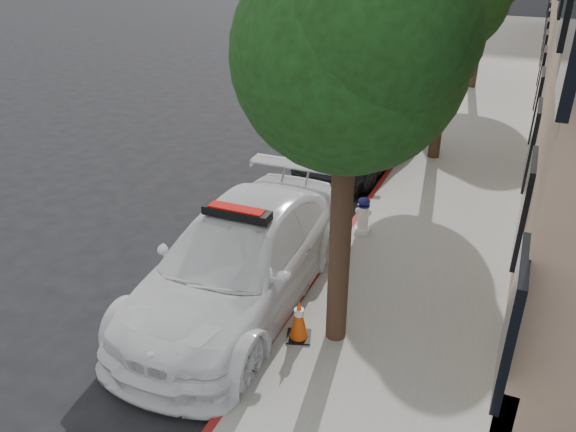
# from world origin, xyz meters

# --- Properties ---
(ground) EXTENTS (120.00, 120.00, 0.00)m
(ground) POSITION_xyz_m (0.00, 0.00, 0.00)
(ground) COLOR black
(ground) RESTS_ON ground
(sidewalk) EXTENTS (3.20, 50.00, 0.15)m
(sidewalk) POSITION_xyz_m (3.60, 10.00, 0.07)
(sidewalk) COLOR gray
(sidewalk) RESTS_ON ground
(curb_strip) EXTENTS (0.12, 50.00, 0.15)m
(curb_strip) POSITION_xyz_m (2.06, 10.00, 0.07)
(curb_strip) COLOR maroon
(curb_strip) RESTS_ON ground
(tree_near) EXTENTS (2.92, 2.82, 5.62)m
(tree_near) POSITION_xyz_m (2.93, -2.01, 4.27)
(tree_near) COLOR black
(tree_near) RESTS_ON sidewalk
(police_car) EXTENTS (2.33, 5.54, 1.75)m
(police_car) POSITION_xyz_m (1.10, -1.61, 0.80)
(police_car) COLOR white
(police_car) RESTS_ON ground
(parked_car_mid) EXTENTS (2.52, 4.98, 1.63)m
(parked_car_mid) POSITION_xyz_m (1.20, 5.00, 0.81)
(parked_car_mid) COLOR black
(parked_car_mid) RESTS_ON ground
(parked_car_far) EXTENTS (1.82, 4.80, 1.56)m
(parked_car_far) POSITION_xyz_m (0.87, 17.23, 0.78)
(parked_car_far) COLOR #141932
(parked_car_far) RESTS_ON ground
(fire_hydrant) EXTENTS (0.32, 0.29, 0.75)m
(fire_hydrant) POSITION_xyz_m (2.35, 1.24, 0.52)
(fire_hydrant) COLOR white
(fire_hydrant) RESTS_ON sidewalk
(traffic_cone) EXTENTS (0.45, 0.45, 0.68)m
(traffic_cone) POSITION_xyz_m (2.42, -2.27, 0.49)
(traffic_cone) COLOR black
(traffic_cone) RESTS_ON sidewalk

